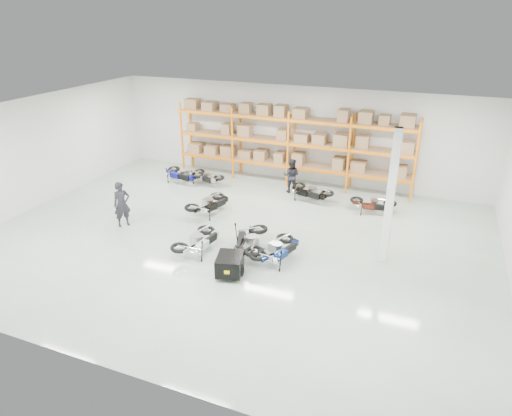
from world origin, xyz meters
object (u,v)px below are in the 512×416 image
at_px(moto_touring_right, 250,237).
at_px(moto_blue_centre, 277,246).
at_px(moto_back_a, 182,172).
at_px(person_back, 291,176).
at_px(moto_back_c, 310,189).
at_px(moto_back_d, 373,202).
at_px(trailer, 230,264).
at_px(person_left, 122,204).
at_px(moto_back_b, 206,174).
at_px(moto_silver_left, 198,238).
at_px(moto_black_far_left, 209,201).

bearing_deg(moto_touring_right, moto_blue_centre, -26.07).
height_order(moto_blue_centre, moto_back_a, moto_back_a).
height_order(moto_touring_right, person_back, person_back).
bearing_deg(moto_back_c, moto_back_a, 107.95).
distance_m(moto_back_d, person_back, 3.95).
relative_size(trailer, person_back, 1.08).
bearing_deg(person_left, moto_touring_right, -55.39).
bearing_deg(moto_back_b, person_left, -170.37).
distance_m(moto_silver_left, moto_back_b, 6.68).
bearing_deg(person_left, moto_back_d, -24.81).
distance_m(moto_black_far_left, moto_back_c, 4.49).
bearing_deg(moto_black_far_left, person_back, -108.41).
distance_m(trailer, moto_back_d, 7.39).
xyz_separation_m(moto_silver_left, moto_back_c, (2.27, 5.91, -0.02)).
bearing_deg(trailer, moto_back_c, 69.76).
xyz_separation_m(moto_blue_centre, moto_touring_right, (-1.07, 0.19, 0.04)).
bearing_deg(moto_silver_left, moto_blue_centre, -163.43).
relative_size(moto_silver_left, moto_back_b, 1.13).
relative_size(moto_back_d, person_back, 1.02).
distance_m(moto_black_far_left, moto_back_a, 4.00).
bearing_deg(trailer, person_back, 78.40).
distance_m(moto_black_far_left, person_back, 4.24).
height_order(moto_black_far_left, trailer, moto_black_far_left).
bearing_deg(person_left, person_back, -4.12).
height_order(moto_blue_centre, moto_silver_left, moto_silver_left).
height_order(moto_back_d, person_back, person_back).
relative_size(moto_blue_centre, moto_back_a, 0.99).
xyz_separation_m(moto_back_a, moto_back_b, (1.15, 0.25, -0.06)).
bearing_deg(moto_silver_left, moto_touring_right, -151.63).
bearing_deg(moto_back_d, moto_back_a, 80.80).
bearing_deg(moto_silver_left, moto_black_far_left, -61.87).
bearing_deg(moto_touring_right, moto_back_b, 113.81).
relative_size(moto_silver_left, moto_black_far_left, 1.00).
bearing_deg(moto_back_a, person_back, -69.71).
height_order(moto_back_c, moto_back_d, moto_back_c).
relative_size(moto_back_b, moto_back_d, 1.00).
bearing_deg(moto_back_b, person_back, -64.48).
distance_m(moto_silver_left, moto_back_d, 7.52).
bearing_deg(moto_back_b, moto_back_c, -72.91).
height_order(moto_silver_left, moto_back_b, moto_silver_left).
height_order(moto_touring_right, moto_back_a, moto_touring_right).
relative_size(moto_touring_right, moto_back_b, 1.20).
xyz_separation_m(moto_touring_right, moto_back_a, (-5.67, 5.14, -0.04)).
bearing_deg(moto_back_a, moto_back_d, -79.09).
bearing_deg(moto_silver_left, person_left, -4.69).
distance_m(trailer, person_back, 7.53).
distance_m(moto_silver_left, moto_touring_right, 1.75).
bearing_deg(moto_back_c, trailer, -168.60).
xyz_separation_m(trailer, moto_back_d, (3.39, 6.57, 0.09)).
bearing_deg(moto_blue_centre, moto_back_a, -21.52).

